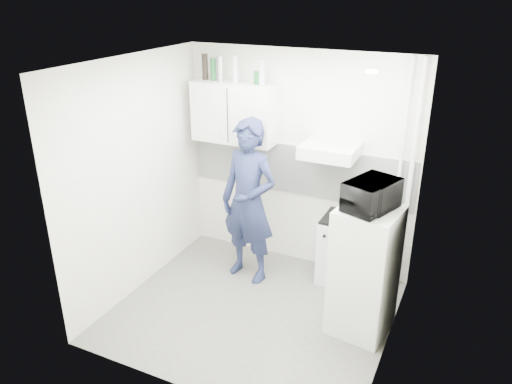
% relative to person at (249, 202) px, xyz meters
% --- Properties ---
extents(floor, '(2.80, 2.80, 0.00)m').
position_rel_person_xyz_m(floor, '(0.35, -0.62, -0.96)').
color(floor, '#626359').
rests_on(floor, ground).
extents(ceiling, '(2.80, 2.80, 0.00)m').
position_rel_person_xyz_m(ceiling, '(0.35, -0.62, 1.64)').
color(ceiling, white).
rests_on(ceiling, wall_back).
extents(wall_back, '(2.80, 0.00, 2.80)m').
position_rel_person_xyz_m(wall_back, '(0.35, 0.63, 0.34)').
color(wall_back, white).
rests_on(wall_back, floor).
extents(wall_left, '(0.00, 2.60, 2.60)m').
position_rel_person_xyz_m(wall_left, '(-1.05, -0.62, 0.34)').
color(wall_left, white).
rests_on(wall_left, floor).
extents(wall_right, '(0.00, 2.60, 2.60)m').
position_rel_person_xyz_m(wall_right, '(1.75, -0.62, 0.34)').
color(wall_right, white).
rests_on(wall_right, floor).
extents(person, '(0.77, 0.57, 1.92)m').
position_rel_person_xyz_m(person, '(0.00, 0.00, 0.00)').
color(person, '#1B2243').
rests_on(person, floor).
extents(stove, '(0.49, 0.49, 0.78)m').
position_rel_person_xyz_m(stove, '(1.02, 0.38, -0.57)').
color(stove, silver).
rests_on(stove, floor).
extents(fridge, '(0.62, 0.62, 1.33)m').
position_rel_person_xyz_m(fridge, '(1.45, -0.42, -0.29)').
color(fridge, white).
rests_on(fridge, floor).
extents(stove_top, '(0.47, 0.47, 0.03)m').
position_rel_person_xyz_m(stove_top, '(1.02, 0.38, -0.17)').
color(stove_top, black).
rests_on(stove_top, stove).
extents(saucepan, '(0.17, 0.17, 0.09)m').
position_rel_person_xyz_m(saucepan, '(1.08, 0.42, -0.10)').
color(saucepan, silver).
rests_on(saucepan, stove_top).
extents(microwave, '(0.60, 0.50, 0.28)m').
position_rel_person_xyz_m(microwave, '(1.45, -0.42, 0.51)').
color(microwave, black).
rests_on(microwave, fridge).
extents(bottle_a, '(0.07, 0.07, 0.30)m').
position_rel_person_xyz_m(bottle_a, '(-0.78, 0.45, 1.39)').
color(bottle_a, black).
rests_on(bottle_a, upper_cabinet).
extents(bottle_b, '(0.07, 0.07, 0.25)m').
position_rel_person_xyz_m(bottle_b, '(-0.67, 0.45, 1.37)').
color(bottle_b, '#144C1E').
rests_on(bottle_b, upper_cabinet).
extents(bottle_c, '(0.07, 0.07, 0.28)m').
position_rel_person_xyz_m(bottle_c, '(-0.57, 0.45, 1.38)').
color(bottle_c, silver).
rests_on(bottle_c, upper_cabinet).
extents(bottle_d, '(0.07, 0.07, 0.31)m').
position_rel_person_xyz_m(bottle_d, '(-0.38, 0.45, 1.39)').
color(bottle_d, '#B2B7BC').
rests_on(bottle_d, upper_cabinet).
extents(canister_b, '(0.08, 0.08, 0.15)m').
position_rel_person_xyz_m(canister_b, '(-0.11, 0.45, 1.31)').
color(canister_b, '#144C1E').
rests_on(canister_b, upper_cabinet).
extents(bottle_e, '(0.07, 0.07, 0.28)m').
position_rel_person_xyz_m(bottle_e, '(-0.05, 0.45, 1.38)').
color(bottle_e, '#B2B7BC').
rests_on(bottle_e, upper_cabinet).
extents(upper_cabinet, '(1.00, 0.35, 0.70)m').
position_rel_person_xyz_m(upper_cabinet, '(-0.40, 0.45, 0.89)').
color(upper_cabinet, white).
rests_on(upper_cabinet, wall_back).
extents(range_hood, '(0.60, 0.50, 0.14)m').
position_rel_person_xyz_m(range_hood, '(0.80, 0.38, 0.61)').
color(range_hood, silver).
rests_on(range_hood, wall_back).
extents(backsplash, '(2.74, 0.03, 0.60)m').
position_rel_person_xyz_m(backsplash, '(0.35, 0.61, 0.24)').
color(backsplash, white).
rests_on(backsplash, wall_back).
extents(pipe_a, '(0.05, 0.05, 2.60)m').
position_rel_person_xyz_m(pipe_a, '(1.65, 0.55, 0.34)').
color(pipe_a, silver).
rests_on(pipe_a, floor).
extents(pipe_b, '(0.04, 0.04, 2.60)m').
position_rel_person_xyz_m(pipe_b, '(1.53, 0.55, 0.34)').
color(pipe_b, silver).
rests_on(pipe_b, floor).
extents(ceiling_spot_fixture, '(0.10, 0.10, 0.02)m').
position_rel_person_xyz_m(ceiling_spot_fixture, '(1.35, -0.42, 1.61)').
color(ceiling_spot_fixture, white).
rests_on(ceiling_spot_fixture, ceiling).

